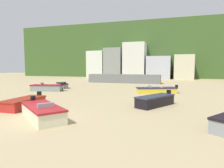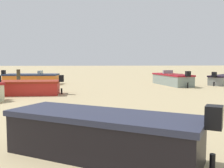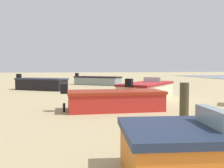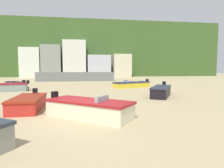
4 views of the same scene
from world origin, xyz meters
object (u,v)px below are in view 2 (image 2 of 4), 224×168
at_px(boat_black_7, 102,135).
at_px(boat_red_5, 26,88).
at_px(boat_grey_2, 172,79).
at_px(boat_grey_4, 224,80).
at_px(boat_orange_6, 31,79).
at_px(mooring_post_near_water, 19,79).

bearing_deg(boat_black_7, boat_red_5, 51.56).
bearing_deg(boat_grey_2, boat_black_7, -123.17).
xyz_separation_m(boat_grey_4, boat_orange_6, (-1.39, -16.09, 0.04)).
bearing_deg(boat_red_5, boat_black_7, -160.40).
xyz_separation_m(boat_grey_4, boat_red_5, (5.54, -14.92, 0.01)).
height_order(boat_grey_2, boat_grey_4, boat_grey_2).
relative_size(boat_orange_6, boat_black_7, 1.11).
height_order(boat_grey_2, mooring_post_near_water, mooring_post_near_water).
bearing_deg(boat_black_7, boat_grey_2, 8.54).
bearing_deg(boat_orange_6, mooring_post_near_water, 1.02).
distance_m(boat_grey_2, mooring_post_near_water, 11.83).
bearing_deg(boat_orange_6, boat_red_5, 14.06).
distance_m(boat_grey_2, boat_grey_4, 4.56).
bearing_deg(boat_orange_6, boat_grey_2, 85.88).
bearing_deg(mooring_post_near_water, boat_black_7, 21.04).
height_order(boat_grey_4, mooring_post_near_water, mooring_post_near_water).
height_order(boat_red_5, mooring_post_near_water, mooring_post_near_water).
distance_m(boat_red_5, mooring_post_near_water, 3.95).
xyz_separation_m(boat_orange_6, mooring_post_near_water, (3.23, -0.19, 0.24)).
relative_size(boat_grey_2, boat_red_5, 1.13).
bearing_deg(boat_red_5, boat_grey_4, -71.32).
height_order(boat_red_5, boat_orange_6, boat_orange_6).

